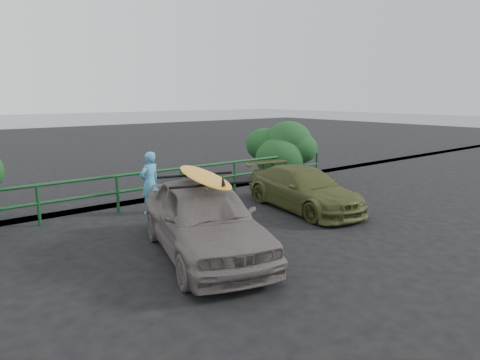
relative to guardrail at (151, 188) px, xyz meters
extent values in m
plane|color=black|center=(0.00, -5.00, -0.52)|extent=(80.00, 80.00, 0.00)
imported|color=#665D5B|center=(-0.93, -4.10, 0.23)|extent=(2.93, 4.71, 1.50)
imported|color=#444A20|center=(3.19, -2.90, 0.06)|extent=(2.21, 4.19, 1.16)
imported|color=#4198C4|center=(-0.34, -0.62, 0.31)|extent=(0.69, 0.54, 1.66)
ellipsoid|color=orange|center=(-0.93, -4.10, 1.07)|extent=(1.32, 2.81, 0.08)
camera|label=1|loc=(-5.41, -10.89, 2.59)|focal=32.00mm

